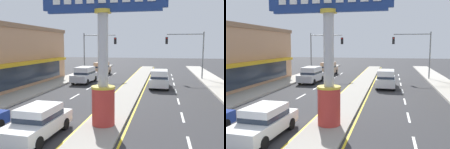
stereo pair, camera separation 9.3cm
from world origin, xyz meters
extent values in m
cube|color=gray|center=(0.00, 18.00, 0.07)|extent=(2.23, 52.00, 0.14)
cube|color=#ADA89E|center=(-9.12, 16.00, 0.09)|extent=(2.80, 60.00, 0.18)
cube|color=silver|center=(-4.41, 4.80, 0.00)|extent=(0.14, 2.20, 0.01)
cube|color=silver|center=(-4.41, 9.20, 0.00)|extent=(0.14, 2.20, 0.01)
cube|color=silver|center=(-4.41, 13.60, 0.00)|extent=(0.14, 2.20, 0.01)
cube|color=silver|center=(-4.41, 18.00, 0.00)|extent=(0.14, 2.20, 0.01)
cube|color=silver|center=(-4.41, 22.40, 0.00)|extent=(0.14, 2.20, 0.01)
cube|color=silver|center=(-4.41, 26.80, 0.00)|extent=(0.14, 2.20, 0.01)
cube|color=silver|center=(-4.41, 31.20, 0.00)|extent=(0.14, 2.20, 0.01)
cube|color=silver|center=(4.41, 4.80, 0.00)|extent=(0.14, 2.20, 0.01)
cube|color=silver|center=(4.41, 9.20, 0.00)|extent=(0.14, 2.20, 0.01)
cube|color=silver|center=(4.41, 13.60, 0.00)|extent=(0.14, 2.20, 0.01)
cube|color=silver|center=(4.41, 18.00, 0.00)|extent=(0.14, 2.20, 0.01)
cube|color=silver|center=(4.41, 22.40, 0.00)|extent=(0.14, 2.20, 0.01)
cube|color=silver|center=(4.41, 26.80, 0.00)|extent=(0.14, 2.20, 0.01)
cube|color=silver|center=(4.41, 31.20, 0.00)|extent=(0.14, 2.20, 0.01)
cube|color=yellow|center=(-1.29, 18.00, 0.00)|extent=(0.12, 52.00, 0.01)
cube|color=yellow|center=(1.29, 18.00, 0.00)|extent=(0.12, 52.00, 0.01)
cylinder|color=#B7332D|center=(0.00, 6.40, 1.15)|extent=(1.24, 1.24, 2.02)
cylinder|color=gold|center=(0.00, 6.40, 2.22)|extent=(1.31, 1.31, 0.12)
cylinder|color=#B7B7BC|center=(0.00, 6.40, 4.25)|extent=(0.55, 0.55, 4.18)
cylinder|color=gold|center=(0.00, 6.40, 6.25)|extent=(0.89, 0.89, 0.20)
cube|color=navy|center=(0.00, 6.40, 6.27)|extent=(6.12, 0.29, 0.16)
cube|color=gold|center=(-10.10, 15.18, 2.73)|extent=(0.90, 17.96, 0.30)
cube|color=#283342|center=(-10.51, 15.18, 1.50)|extent=(0.08, 17.32, 2.00)
cylinder|color=slate|center=(-8.11, 27.27, 3.10)|extent=(0.16, 0.16, 6.20)
cylinder|color=slate|center=(-5.80, 27.27, 5.90)|extent=(4.62, 0.12, 0.12)
cube|color=black|center=(-3.49, 27.11, 5.09)|extent=(0.32, 0.24, 0.92)
sphere|color=red|center=(-3.49, 26.97, 5.39)|extent=(0.17, 0.17, 0.17)
sphere|color=black|center=(-3.49, 26.97, 5.09)|extent=(0.17, 0.17, 0.17)
sphere|color=black|center=(-3.49, 26.97, 4.79)|extent=(0.17, 0.17, 0.17)
cylinder|color=slate|center=(8.11, 26.74, 3.10)|extent=(0.16, 0.16, 6.20)
cylinder|color=slate|center=(5.80, 26.74, 5.90)|extent=(4.62, 0.12, 0.12)
cube|color=black|center=(3.49, 26.58, 5.09)|extent=(0.32, 0.24, 0.92)
sphere|color=red|center=(3.49, 26.44, 5.39)|extent=(0.17, 0.17, 0.17)
sphere|color=black|center=(3.49, 26.44, 5.09)|extent=(0.17, 0.17, 0.17)
sphere|color=black|center=(3.49, 26.44, 4.79)|extent=(0.17, 0.17, 0.17)
cube|color=silver|center=(-6.06, 21.17, 0.70)|extent=(2.09, 4.68, 0.80)
cube|color=silver|center=(-6.06, 21.35, 1.50)|extent=(1.79, 2.92, 0.80)
cube|color=#283342|center=(-6.06, 21.35, 1.22)|extent=(1.83, 2.95, 0.24)
cylinder|color=black|center=(-5.25, 19.71, 0.34)|extent=(0.25, 0.69, 0.68)
cylinder|color=black|center=(-7.00, 19.78, 0.34)|extent=(0.25, 0.69, 0.68)
cylinder|color=black|center=(-5.13, 22.55, 0.34)|extent=(0.25, 0.69, 0.68)
cylinder|color=black|center=(-6.88, 22.63, 0.34)|extent=(0.25, 0.69, 0.68)
cube|color=white|center=(-2.76, 4.28, 0.60)|extent=(1.93, 4.37, 0.66)
cube|color=white|center=(-2.76, 4.45, 1.23)|extent=(1.63, 2.21, 0.60)
cube|color=#283342|center=(-2.76, 4.45, 1.05)|extent=(1.67, 2.23, 0.24)
cylinder|color=black|center=(-2.01, 2.92, 0.31)|extent=(0.24, 0.63, 0.62)
cylinder|color=black|center=(-3.63, 2.98, 0.31)|extent=(0.24, 0.63, 0.62)
cylinder|color=black|center=(-1.90, 5.58, 0.31)|extent=(0.24, 0.63, 0.62)
cylinder|color=black|center=(-3.52, 5.65, 0.31)|extent=(0.24, 0.63, 0.62)
cube|color=white|center=(2.76, 19.68, 0.70)|extent=(1.90, 4.60, 0.80)
cube|color=white|center=(2.76, 19.49, 1.50)|extent=(1.67, 2.85, 0.80)
cube|color=#283342|center=(2.76, 19.49, 1.22)|extent=(1.71, 2.88, 0.24)
cylinder|color=black|center=(1.89, 21.10, 0.34)|extent=(0.22, 0.68, 0.68)
cylinder|color=black|center=(3.64, 21.10, 0.34)|extent=(0.22, 0.68, 0.68)
cylinder|color=black|center=(1.89, 18.25, 0.34)|extent=(0.22, 0.68, 0.68)
cylinder|color=black|center=(3.64, 18.25, 0.34)|extent=(0.22, 0.68, 0.68)
cube|color=tan|center=(-6.06, 29.18, 0.70)|extent=(2.11, 4.68, 0.80)
cube|color=tan|center=(-6.06, 29.37, 1.50)|extent=(1.80, 2.93, 0.80)
cube|color=#283342|center=(-6.06, 29.37, 1.22)|extent=(1.84, 2.96, 0.24)
cylinder|color=black|center=(-5.26, 27.72, 0.34)|extent=(0.25, 0.69, 0.68)
cylinder|color=black|center=(-7.00, 27.80, 0.34)|extent=(0.25, 0.69, 0.68)
cylinder|color=black|center=(-5.13, 30.57, 0.34)|extent=(0.25, 0.69, 0.68)
cylinder|color=black|center=(-6.87, 30.65, 0.34)|extent=(0.25, 0.69, 0.68)
camera|label=1|loc=(3.16, -6.04, 4.49)|focal=38.56mm
camera|label=2|loc=(3.25, -6.02, 4.49)|focal=38.56mm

